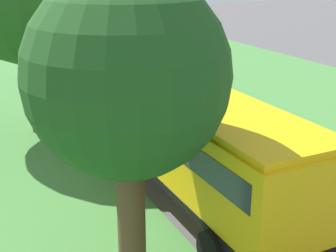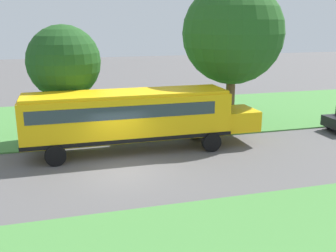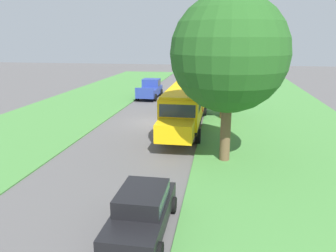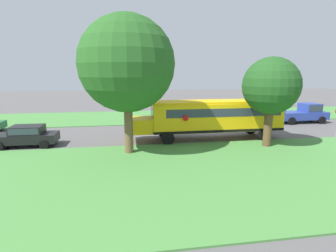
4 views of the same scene
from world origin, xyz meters
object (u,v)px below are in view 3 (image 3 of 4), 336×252
car_black_nearest (142,208)px  oak_tree_beside_bus (226,67)px  school_bus (186,103)px  pickup_truck (150,88)px  trash_bin (222,97)px  stop_sign (214,87)px  oak_tree_roadside_mid (231,55)px

car_black_nearest → oak_tree_beside_bus: 17.97m
car_black_nearest → oak_tree_beside_bus: oak_tree_beside_bus is taller
school_bus → pickup_truck: size_ratio=2.30×
oak_tree_beside_bus → trash_bin: 9.37m
school_bus → oak_tree_beside_bus: oak_tree_beside_bus is taller
pickup_truck → oak_tree_beside_bus: oak_tree_beside_bus is taller
school_bus → stop_sign: size_ratio=4.53×
school_bus → car_black_nearest: school_bus is taller
oak_tree_roadside_mid → trash_bin: (0.26, -18.49, -5.38)m
school_bus → trash_bin: bearing=-103.4°
school_bus → oak_tree_beside_bus: (-2.92, -3.11, 2.48)m
oak_tree_roadside_mid → pickup_truck: bearing=-66.0°
oak_tree_beside_bus → oak_tree_roadside_mid: size_ratio=0.72×
car_black_nearest → trash_bin: 26.03m
school_bus → pickup_truck: school_bus is taller
pickup_truck → oak_tree_beside_bus: size_ratio=0.83×
oak_tree_roadside_mid → stop_sign: 17.29m
car_black_nearest → oak_tree_roadside_mid: size_ratio=0.49×
pickup_truck → oak_tree_beside_bus: (-8.38, 9.08, 3.33)m
school_bus → car_black_nearest: bearing=90.1°
pickup_truck → oak_tree_roadside_mid: (-8.49, 19.08, 4.75)m
pickup_truck → oak_tree_roadside_mid: 21.42m
school_bus → trash_bin: 12.02m
school_bus → trash_bin: school_bus is taller
car_black_nearest → oak_tree_beside_bus: size_ratio=0.68×
school_bus → pickup_truck: bearing=-65.8°
car_black_nearest → oak_tree_roadside_mid: 9.38m
car_black_nearest → stop_sign: (-1.80, -24.14, 0.86)m
oak_tree_roadside_mid → school_bus: bearing=-66.3°
stop_sign → car_black_nearest: bearing=85.7°
car_black_nearest → pickup_truck: pickup_truck is taller
pickup_truck → stop_sign: (-7.30, 2.32, 0.66)m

